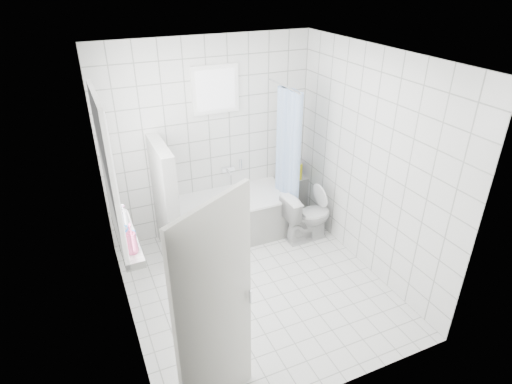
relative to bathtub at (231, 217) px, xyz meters
name	(u,v)px	position (x,y,z in m)	size (l,w,h in m)	color
ground	(257,287)	(-0.12, -1.12, -0.29)	(3.00, 3.00, 0.00)	white
ceiling	(257,56)	(-0.12, -1.12, 2.31)	(3.00, 3.00, 0.00)	white
wall_back	(210,139)	(-0.12, 0.38, 1.01)	(2.80, 0.02, 2.60)	white
wall_front	(340,273)	(-0.12, -2.62, 1.01)	(2.80, 0.02, 2.60)	white
wall_left	(115,217)	(-1.52, -1.12, 1.01)	(0.02, 3.00, 2.60)	white
wall_right	(369,165)	(1.28, -1.12, 1.01)	(0.02, 3.00, 2.60)	white
window_left	(111,173)	(-1.48, -0.82, 1.31)	(0.01, 0.90, 1.40)	white
window_back	(216,90)	(-0.02, 0.33, 1.66)	(0.50, 0.01, 0.50)	white
window_sill	(127,238)	(-1.43, -0.82, 0.57)	(0.18, 1.02, 0.08)	white
door	(216,320)	(-1.03, -2.41, 0.71)	(0.04, 0.80, 2.00)	silver
bathtub	(231,217)	(0.00, 0.00, 0.00)	(1.60, 0.77, 0.58)	white
partition_wall	(166,202)	(-0.86, -0.05, 0.46)	(0.15, 0.85, 1.50)	white
tiled_ledge	(295,194)	(1.13, 0.25, -0.02)	(0.40, 0.24, 0.55)	white
toilet	(307,217)	(0.91, -0.47, 0.05)	(0.38, 0.67, 0.68)	silver
curtain_rod	(284,86)	(0.74, -0.02, 1.71)	(0.02, 0.02, 0.80)	silver
shower_curtain	(287,158)	(0.74, -0.16, 0.81)	(0.14, 0.48, 1.78)	#4478C9
tub_faucet	(228,169)	(0.10, 0.33, 0.56)	(0.18, 0.06, 0.06)	silver
sill_bottles	(127,228)	(-1.42, -0.91, 0.74)	(0.14, 0.73, 0.30)	silver
ledge_bottles	(297,171)	(1.12, 0.23, 0.37)	(0.19, 0.16, 0.24)	#1C1FE0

